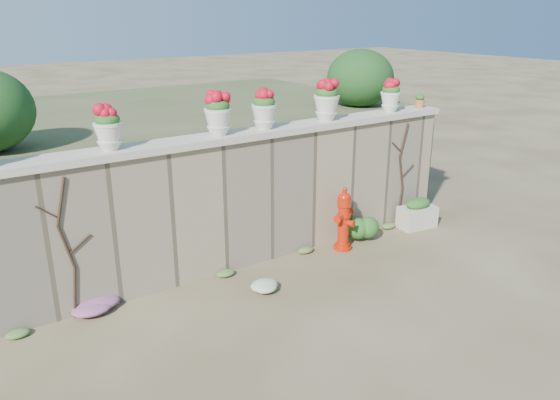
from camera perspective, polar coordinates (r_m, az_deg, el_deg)
ground at (r=7.48m, az=3.43°, el=-11.31°), size 80.00×80.00×0.00m
stone_wall at (r=8.42m, az=-3.90°, el=-0.23°), size 8.00×0.40×2.00m
wall_cap at (r=8.13m, az=-4.06°, el=6.77°), size 8.10×0.52×0.10m
raised_fill at (r=11.19m, az=-12.27°, el=4.29°), size 9.00×6.00×2.00m
back_shrub_right at (r=11.01m, az=8.38°, el=12.51°), size 1.30×1.30×1.10m
vine_left at (r=7.34m, az=-21.32°, el=-4.65°), size 0.60×0.04×1.91m
vine_right at (r=10.20m, az=12.59°, el=2.78°), size 0.60×0.04×1.91m
fire_hydrant at (r=9.07m, az=6.67°, el=-1.94°), size 0.47×0.33×1.08m
planter_box at (r=10.34m, az=14.15°, el=-1.39°), size 0.72×0.48×0.56m
green_shrub at (r=9.53m, az=8.78°, el=-2.73°), size 0.57×0.52×0.54m
magenta_clump at (r=7.72m, az=-19.49°, el=-10.55°), size 0.81×0.54×0.22m
white_flowers at (r=7.83m, az=-1.24°, el=-8.93°), size 0.57×0.46×0.20m
urn_pot_1 at (r=7.31m, az=-17.53°, el=7.18°), size 0.36×0.36×0.57m
urn_pot_2 at (r=7.89m, az=-6.50°, el=8.93°), size 0.39×0.39×0.62m
urn_pot_3 at (r=8.27m, az=-1.67°, el=9.44°), size 0.38×0.38×0.59m
urn_pot_4 at (r=8.96m, az=4.89°, el=10.32°), size 0.42×0.42×0.65m
urn_pot_5 at (r=9.93m, az=11.48°, el=10.60°), size 0.35×0.35×0.56m
terracotta_pot at (r=10.50m, az=14.39°, el=9.93°), size 0.20×0.20×0.24m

